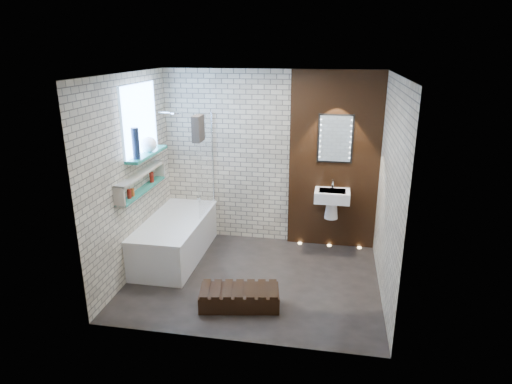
% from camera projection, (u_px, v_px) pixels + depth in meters
% --- Properties ---
extents(ground, '(3.20, 3.20, 0.00)m').
position_uv_depth(ground, '(254.00, 279.00, 5.82)').
color(ground, black).
rests_on(ground, ground).
extents(room_shell, '(3.24, 3.20, 2.60)m').
position_uv_depth(room_shell, '(254.00, 184.00, 5.41)').
color(room_shell, '#A29681').
rests_on(room_shell, ground).
extents(walnut_panel, '(1.30, 0.06, 2.60)m').
position_uv_depth(walnut_panel, '(334.00, 162.00, 6.44)').
color(walnut_panel, black).
rests_on(walnut_panel, ground).
extents(clerestory_window, '(0.18, 1.00, 0.94)m').
position_uv_depth(clerestory_window, '(141.00, 126.00, 5.81)').
color(clerestory_window, '#7FADE0').
rests_on(clerestory_window, room_shell).
extents(display_niche, '(0.14, 1.30, 0.26)m').
position_uv_depth(display_niche, '(142.00, 182.00, 5.84)').
color(display_niche, '#248575').
rests_on(display_niche, room_shell).
extents(bathtub, '(0.79, 1.74, 0.70)m').
position_uv_depth(bathtub, '(176.00, 238.00, 6.35)').
color(bathtub, white).
rests_on(bathtub, ground).
extents(bath_screen, '(0.01, 0.78, 1.40)m').
position_uv_depth(bath_screen, '(206.00, 164.00, 6.39)').
color(bath_screen, white).
rests_on(bath_screen, bathtub).
extents(towel, '(0.10, 0.27, 0.35)m').
position_uv_depth(towel, '(198.00, 128.00, 5.94)').
color(towel, black).
rests_on(towel, bath_screen).
extents(shower_head, '(0.18, 0.18, 0.02)m').
position_uv_depth(shower_head, '(176.00, 113.00, 6.29)').
color(shower_head, silver).
rests_on(shower_head, room_shell).
extents(washbasin, '(0.50, 0.36, 0.58)m').
position_uv_depth(washbasin, '(332.00, 200.00, 6.41)').
color(washbasin, white).
rests_on(washbasin, walnut_panel).
extents(led_mirror, '(0.50, 0.02, 0.70)m').
position_uv_depth(led_mirror, '(335.00, 139.00, 6.29)').
color(led_mirror, black).
rests_on(led_mirror, walnut_panel).
extents(walnut_step, '(0.97, 0.56, 0.20)m').
position_uv_depth(walnut_step, '(239.00, 298.00, 5.19)').
color(walnut_step, black).
rests_on(walnut_step, ground).
extents(niche_bottles, '(0.06, 0.75, 0.14)m').
position_uv_depth(niche_bottles, '(141.00, 185.00, 5.81)').
color(niche_bottles, maroon).
rests_on(niche_bottles, display_niche).
extents(sill_vases, '(0.20, 0.54, 0.39)m').
position_uv_depth(sill_vases, '(145.00, 144.00, 5.81)').
color(sill_vases, '#15213B').
rests_on(sill_vases, clerestory_window).
extents(floor_uplights, '(0.96, 0.06, 0.01)m').
position_uv_depth(floor_uplights, '(329.00, 245.00, 6.78)').
color(floor_uplights, '#FFD899').
rests_on(floor_uplights, ground).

